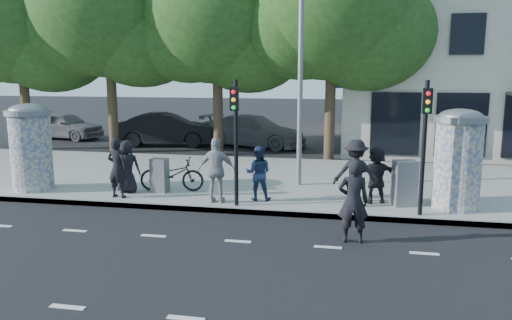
% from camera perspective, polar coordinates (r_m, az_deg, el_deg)
% --- Properties ---
extents(ground, '(120.00, 120.00, 0.00)m').
position_cam_1_polar(ground, '(10.04, -3.90, -11.89)').
color(ground, black).
rests_on(ground, ground).
extents(sidewalk, '(40.00, 8.00, 0.15)m').
position_cam_1_polar(sidewalk, '(17.07, 2.51, -2.35)').
color(sidewalk, gray).
rests_on(sidewalk, ground).
extents(curb, '(40.00, 0.10, 0.16)m').
position_cam_1_polar(curb, '(13.30, 0.01, -5.96)').
color(curb, slate).
rests_on(curb, ground).
extents(lane_dash_near, '(32.00, 0.12, 0.01)m').
position_cam_1_polar(lane_dash_near, '(8.13, -8.04, -17.51)').
color(lane_dash_near, silver).
rests_on(lane_dash_near, ground).
extents(lane_dash_far, '(32.00, 0.12, 0.01)m').
position_cam_1_polar(lane_dash_far, '(11.31, -2.08, -9.28)').
color(lane_dash_far, silver).
rests_on(lane_dash_far, ground).
extents(ad_column_left, '(1.36, 1.36, 2.65)m').
position_cam_1_polar(ad_column_left, '(16.72, -24.35, 1.58)').
color(ad_column_left, beige).
rests_on(ad_column_left, sidewalk).
extents(ad_column_right, '(1.36, 1.36, 2.65)m').
position_cam_1_polar(ad_column_right, '(14.15, 22.10, 0.34)').
color(ad_column_right, beige).
rests_on(ad_column_right, sidewalk).
extents(traffic_pole_near, '(0.22, 0.31, 3.40)m').
position_cam_1_polar(traffic_pole_near, '(13.23, -2.35, 3.48)').
color(traffic_pole_near, black).
rests_on(traffic_pole_near, sidewalk).
extents(traffic_pole_far, '(0.22, 0.31, 3.40)m').
position_cam_1_polar(traffic_pole_far, '(13.00, 18.73, 2.83)').
color(traffic_pole_far, black).
rests_on(traffic_pole_far, sidewalk).
extents(street_lamp, '(0.25, 0.93, 8.00)m').
position_cam_1_polar(street_lamp, '(15.75, 5.14, 13.85)').
color(street_lamp, slate).
rests_on(street_lamp, sidewalk).
extents(tree_far_left, '(7.20, 7.20, 9.26)m').
position_cam_1_polar(tree_far_left, '(26.56, -25.50, 14.42)').
color(tree_far_left, '#38281C').
rests_on(tree_far_left, ground).
extents(tree_mid_left, '(7.20, 7.20, 9.57)m').
position_cam_1_polar(tree_mid_left, '(24.26, -16.60, 16.20)').
color(tree_mid_left, '#38281C').
rests_on(tree_mid_left, ground).
extents(tree_near_left, '(6.80, 6.80, 8.97)m').
position_cam_1_polar(tree_near_left, '(22.60, -4.51, 15.95)').
color(tree_near_left, '#38281C').
rests_on(tree_near_left, ground).
extents(tree_center, '(7.00, 7.00, 9.30)m').
position_cam_1_polar(tree_center, '(21.47, 8.75, 16.84)').
color(tree_center, '#38281C').
rests_on(tree_center, ground).
extents(ped_a, '(0.85, 0.63, 1.59)m').
position_cam_1_polar(ped_a, '(15.42, -14.54, -0.72)').
color(ped_a, black).
rests_on(ped_a, sidewalk).
extents(ped_b, '(0.70, 0.52, 1.74)m').
position_cam_1_polar(ped_b, '(14.87, -15.55, -0.87)').
color(ped_b, black).
rests_on(ped_b, sidewalk).
extents(ped_c, '(0.79, 0.64, 1.55)m').
position_cam_1_polar(ped_c, '(14.08, 0.26, -1.50)').
color(ped_c, navy).
rests_on(ped_c, sidewalk).
extents(ped_d, '(1.24, 0.79, 1.82)m').
position_cam_1_polar(ped_d, '(13.67, 11.28, -1.47)').
color(ped_d, black).
rests_on(ped_d, sidewalk).
extents(ped_e, '(1.07, 0.61, 1.82)m').
position_cam_1_polar(ped_e, '(13.80, -4.51, -1.18)').
color(ped_e, '#969799').
rests_on(ped_e, sidewalk).
extents(ped_f, '(1.56, 0.99, 1.59)m').
position_cam_1_polar(ped_f, '(14.14, 13.57, -1.65)').
color(ped_f, black).
rests_on(ped_f, sidewalk).
extents(man_road, '(0.73, 0.52, 1.87)m').
position_cam_1_polar(man_road, '(11.22, 11.04, -4.66)').
color(man_road, black).
rests_on(man_road, ground).
extents(bicycle, '(0.94, 2.03, 1.02)m').
position_cam_1_polar(bicycle, '(15.38, -9.60, -1.63)').
color(bicycle, black).
rests_on(bicycle, sidewalk).
extents(cabinet_left, '(0.53, 0.41, 1.03)m').
position_cam_1_polar(cabinet_left, '(15.31, -10.96, -1.73)').
color(cabinet_left, slate).
rests_on(cabinet_left, sidewalk).
extents(cabinet_right, '(0.70, 0.59, 1.24)m').
position_cam_1_polar(cabinet_right, '(14.08, 16.62, -2.56)').
color(cabinet_right, gray).
rests_on(cabinet_right, sidewalk).
extents(car_left, '(2.53, 4.68, 1.51)m').
position_cam_1_polar(car_left, '(29.99, -21.02, 3.71)').
color(car_left, slate).
rests_on(car_left, ground).
extents(car_mid, '(2.69, 5.30, 1.67)m').
position_cam_1_polar(car_mid, '(25.84, -10.19, 3.47)').
color(car_mid, black).
rests_on(car_mid, ground).
extents(car_right, '(3.67, 5.83, 1.57)m').
position_cam_1_polar(car_right, '(25.21, -0.24, 3.36)').
color(car_right, slate).
rests_on(car_right, ground).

